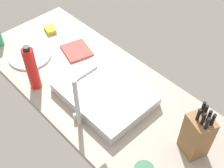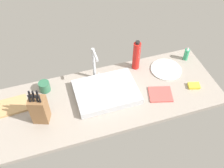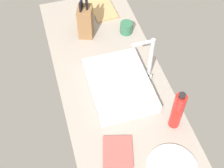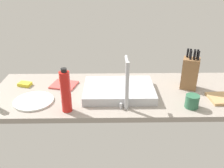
{
  "view_description": "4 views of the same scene",
  "coord_description": "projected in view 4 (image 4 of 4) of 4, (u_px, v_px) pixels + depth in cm",
  "views": [
    {
      "loc": [
        -74.77,
        69.37,
        121.94
      ],
      "look_at": [
        0.85,
        -2.2,
        11.3
      ],
      "focal_mm": 46.93,
      "sensor_mm": 36.0,
      "label": 1
    },
    {
      "loc": [
        -33.48,
        -123.41,
        160.49
      ],
      "look_at": [
        6.49,
        3.36,
        12.97
      ],
      "focal_mm": 42.06,
      "sensor_mm": 36.0,
      "label": 2
    },
    {
      "loc": [
        107.63,
        -32.89,
        152.31
      ],
      "look_at": [
        5.29,
        -3.04,
        13.44
      ],
      "focal_mm": 49.6,
      "sensor_mm": 36.0,
      "label": 3
    },
    {
      "loc": [
        8.72,
        152.51,
        83.82
      ],
      "look_at": [
        6.36,
        2.84,
        11.01
      ],
      "focal_mm": 39.39,
      "sensor_mm": 36.0,
      "label": 4
    }
  ],
  "objects": [
    {
      "name": "coffee_mug",
      "position": [
        192.0,
        101.0,
        1.52
      ],
      "size": [
        8.46,
        8.46,
        8.26
      ],
      "primitive_type": "cylinder",
      "color": "#2D6647",
      "rests_on": "countertop_slab"
    },
    {
      "name": "dish_sponge",
      "position": [
        25.0,
        84.0,
        1.81
      ],
      "size": [
        10.29,
        8.22,
        2.4
      ],
      "primitive_type": "cube",
      "rotation": [
        0.0,
        0.0,
        -0.28
      ],
      "color": "yellow",
      "rests_on": "countertop_slab"
    },
    {
      "name": "water_bottle",
      "position": [
        66.0,
        91.0,
        1.45
      ],
      "size": [
        6.17,
        6.17,
        27.81
      ],
      "color": "red",
      "rests_on": "countertop_slab"
    },
    {
      "name": "countertop_slab",
      "position": [
        121.0,
        94.0,
        1.73
      ],
      "size": [
        180.31,
        65.09,
        3.5
      ],
      "primitive_type": "cube",
      "color": "gray",
      "rests_on": "ground"
    },
    {
      "name": "dinner_plate",
      "position": [
        34.0,
        101.0,
        1.6
      ],
      "size": [
        25.8,
        25.8,
        1.2
      ],
      "primitive_type": "cylinder",
      "color": "silver",
      "rests_on": "countertop_slab"
    },
    {
      "name": "knife_block",
      "position": [
        190.0,
        73.0,
        1.73
      ],
      "size": [
        13.59,
        12.55,
        28.6
      ],
      "rotation": [
        0.0,
        0.0,
        -0.35
      ],
      "color": "brown",
      "rests_on": "countertop_slab"
    },
    {
      "name": "faucet",
      "position": [
        127.0,
        82.0,
        1.45
      ],
      "size": [
        5.5,
        13.64,
        30.82
      ],
      "color": "#B7BABF",
      "rests_on": "countertop_slab"
    },
    {
      "name": "sink_basin",
      "position": [
        119.0,
        90.0,
        1.69
      ],
      "size": [
        47.72,
        35.14,
        5.61
      ],
      "primitive_type": "cube",
      "color": "#B7BABF",
      "rests_on": "countertop_slab"
    },
    {
      "name": "dish_towel",
      "position": [
        64.0,
        85.0,
        1.81
      ],
      "size": [
        21.06,
        19.46,
        1.2
      ],
      "primitive_type": "cube",
      "rotation": [
        0.0,
        0.0,
        -0.27
      ],
      "color": "#CC4C47",
      "rests_on": "countertop_slab"
    }
  ]
}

